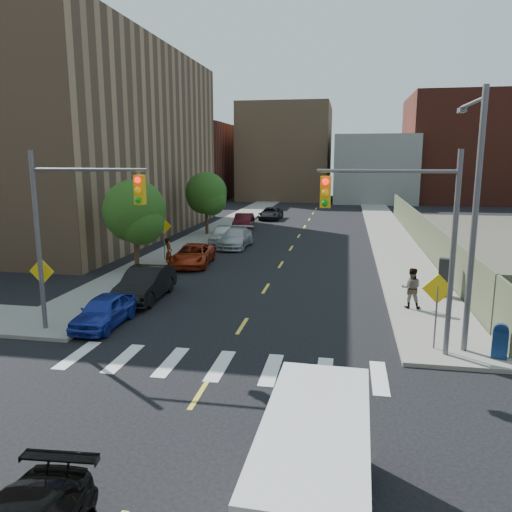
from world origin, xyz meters
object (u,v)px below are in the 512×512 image
at_px(pedestrian_west, 169,253).
at_px(payphone, 444,277).
at_px(cargo_van, 315,468).
at_px(parked_car_black, 145,284).
at_px(parked_car_maroon, 244,222).
at_px(pedestrian_east, 411,288).
at_px(parked_car_red, 193,255).
at_px(parked_car_grey, 271,213).
at_px(parked_car_blue, 104,311).
at_px(parked_car_silver, 236,238).
at_px(parked_car_white, 223,235).
at_px(mailbox, 500,341).

bearing_deg(pedestrian_west, payphone, -117.20).
height_order(cargo_van, pedestrian_west, cargo_van).
distance_m(parked_car_black, parked_car_maroon, 23.90).
distance_m(payphone, pedestrian_east, 2.94).
xyz_separation_m(parked_car_red, parked_car_grey, (1.26, 24.60, 0.01)).
height_order(parked_car_blue, parked_car_grey, parked_car_grey).
relative_size(payphone, pedestrian_east, 1.02).
relative_size(parked_car_black, parked_car_maroon, 1.02).
relative_size(parked_car_blue, pedestrian_east, 2.07).
relative_size(parked_car_silver, payphone, 2.68).
bearing_deg(parked_car_red, parked_car_black, -94.77).
height_order(parked_car_silver, pedestrian_west, pedestrian_west).
bearing_deg(parked_car_red, payphone, -25.38).
distance_m(parked_car_black, parked_car_silver, 14.70).
height_order(parked_car_red, cargo_van, cargo_van).
bearing_deg(parked_car_silver, pedestrian_east, -49.86).
relative_size(parked_car_black, pedestrian_west, 2.62).
bearing_deg(parked_car_grey, parked_car_red, -91.75).
relative_size(parked_car_silver, pedestrian_west, 2.75).
bearing_deg(cargo_van, pedestrian_west, 118.41).
height_order(parked_car_black, parked_car_grey, parked_car_black).
xyz_separation_m(parked_car_blue, pedestrian_east, (12.45, 4.32, 0.42)).
bearing_deg(cargo_van, parked_car_grey, 101.24).
distance_m(parked_car_black, pedestrian_east, 12.34).
distance_m(parked_car_white, parked_car_maroon, 8.11).
relative_size(parked_car_maroon, parked_car_grey, 0.96).
xyz_separation_m(mailbox, pedestrian_east, (-2.25, 5.32, 0.33)).
distance_m(parked_car_blue, payphone, 15.74).
xyz_separation_m(parked_car_maroon, pedestrian_west, (-1.01, -17.51, 0.29)).
bearing_deg(parked_car_silver, payphone, -40.56).
height_order(parked_car_white, cargo_van, cargo_van).
bearing_deg(pedestrian_west, parked_car_silver, -29.12).
distance_m(parked_car_white, mailbox, 25.44).
distance_m(parked_car_silver, pedestrian_east, 18.13).
bearing_deg(parked_car_black, pedestrian_west, 98.63).
bearing_deg(parked_car_blue, payphone, 24.71).
xyz_separation_m(parked_car_red, mailbox, (14.66, -12.82, 0.06)).
xyz_separation_m(mailbox, payphone, (-0.44, 7.64, 0.35)).
relative_size(parked_car_maroon, pedestrian_west, 2.57).
bearing_deg(payphone, mailbox, -73.64).
height_order(parked_car_maroon, cargo_van, cargo_van).
distance_m(mailbox, pedestrian_east, 5.78).
height_order(cargo_van, pedestrian_east, cargo_van).
xyz_separation_m(parked_car_red, pedestrian_west, (-1.05, -1.46, 0.39)).
relative_size(parked_car_blue, parked_car_silver, 0.76).
relative_size(parked_car_blue, pedestrian_west, 2.09).
relative_size(parked_car_black, pedestrian_east, 2.59).
relative_size(parked_car_maroon, payphone, 2.50).
xyz_separation_m(payphone, pedestrian_west, (-15.27, 3.72, -0.03)).
relative_size(parked_car_red, payphone, 2.57).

